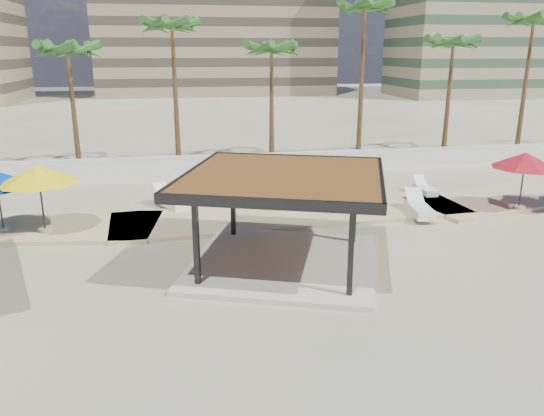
{
  "coord_description": "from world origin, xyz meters",
  "views": [
    {
      "loc": [
        -2.98,
        -15.24,
        7.18
      ],
      "look_at": [
        0.42,
        3.83,
        1.4
      ],
      "focal_mm": 35.0,
      "sensor_mm": 36.0,
      "label": 1
    }
  ],
  "objects_px": {
    "lounger_c": "(419,209)",
    "lounger_d": "(425,189)",
    "pavilion_central": "(284,211)",
    "lounger_b": "(284,200)",
    "lounger_a": "(171,201)",
    "umbrella_c": "(525,161)"
  },
  "relations": [
    {
      "from": "lounger_b",
      "to": "pavilion_central",
      "type": "bearing_deg",
      "value": 167.97
    },
    {
      "from": "pavilion_central",
      "to": "lounger_b",
      "type": "height_order",
      "value": "pavilion_central"
    },
    {
      "from": "lounger_a",
      "to": "lounger_c",
      "type": "height_order",
      "value": "lounger_c"
    },
    {
      "from": "pavilion_central",
      "to": "lounger_b",
      "type": "xyz_separation_m",
      "value": [
        1.38,
        6.75,
        -1.57
      ]
    },
    {
      "from": "umbrella_c",
      "to": "lounger_d",
      "type": "xyz_separation_m",
      "value": [
        -3.0,
        3.44,
        -2.07
      ]
    },
    {
      "from": "lounger_a",
      "to": "lounger_c",
      "type": "relative_size",
      "value": 0.98
    },
    {
      "from": "lounger_a",
      "to": "pavilion_central",
      "type": "bearing_deg",
      "value": 178.08
    },
    {
      "from": "lounger_c",
      "to": "lounger_d",
      "type": "bearing_deg",
      "value": -21.07
    },
    {
      "from": "pavilion_central",
      "to": "lounger_c",
      "type": "distance_m",
      "value": 8.4
    },
    {
      "from": "lounger_a",
      "to": "lounger_b",
      "type": "bearing_deg",
      "value": -128.3
    },
    {
      "from": "pavilion_central",
      "to": "umbrella_c",
      "type": "distance_m",
      "value": 12.68
    },
    {
      "from": "umbrella_c",
      "to": "lounger_d",
      "type": "relative_size",
      "value": 1.66
    },
    {
      "from": "pavilion_central",
      "to": "lounger_c",
      "type": "relative_size",
      "value": 3.33
    },
    {
      "from": "pavilion_central",
      "to": "lounger_d",
      "type": "height_order",
      "value": "pavilion_central"
    },
    {
      "from": "umbrella_c",
      "to": "lounger_a",
      "type": "bearing_deg",
      "value": 168.01
    },
    {
      "from": "lounger_c",
      "to": "lounger_d",
      "type": "relative_size",
      "value": 1.28
    },
    {
      "from": "umbrella_c",
      "to": "lounger_b",
      "type": "bearing_deg",
      "value": 166.73
    },
    {
      "from": "umbrella_c",
      "to": "lounger_a",
      "type": "xyz_separation_m",
      "value": [
        -15.81,
        3.36,
        -2.03
      ]
    },
    {
      "from": "lounger_b",
      "to": "lounger_d",
      "type": "distance_m",
      "value": 7.61
    },
    {
      "from": "pavilion_central",
      "to": "lounger_d",
      "type": "distance_m",
      "value": 11.9
    },
    {
      "from": "umbrella_c",
      "to": "lounger_c",
      "type": "distance_m",
      "value": 5.29
    },
    {
      "from": "lounger_a",
      "to": "lounger_d",
      "type": "relative_size",
      "value": 1.26
    }
  ]
}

